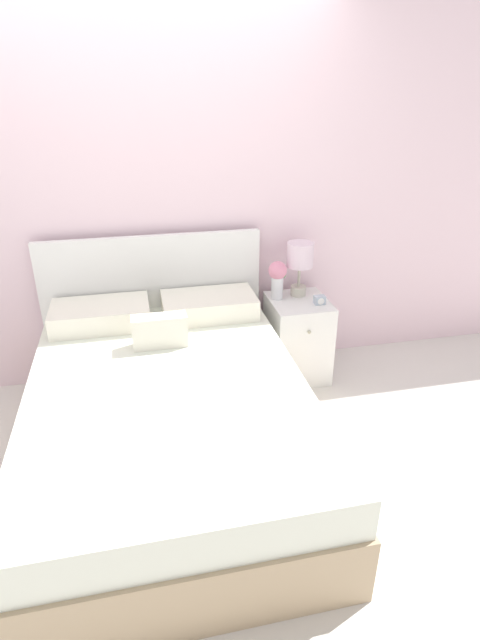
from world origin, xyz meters
TOP-DOWN VIEW (x-y plane):
  - ground_plane at (0.00, 0.00)m, footprint 12.00×12.00m
  - wall_back at (0.00, 0.07)m, footprint 8.00×0.06m
  - bed at (0.00, -0.94)m, footprint 1.48×2.03m
  - nightstand at (0.98, -0.24)m, footprint 0.40×0.46m
  - table_lamp at (1.01, -0.14)m, footprint 0.18×0.18m
  - flower_vase at (0.84, -0.17)m, footprint 0.13×0.13m
  - alarm_clock at (1.10, -0.32)m, footprint 0.07×0.06m

SIDE VIEW (x-z plane):
  - ground_plane at x=0.00m, z-range 0.00..0.00m
  - nightstand at x=0.98m, z-range 0.00..0.59m
  - bed at x=0.00m, z-range -0.23..0.82m
  - alarm_clock at x=1.10m, z-range 0.59..0.64m
  - flower_vase at x=0.84m, z-range 0.62..0.89m
  - table_lamp at x=1.01m, z-range 0.66..1.04m
  - wall_back at x=0.00m, z-range 0.00..2.60m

